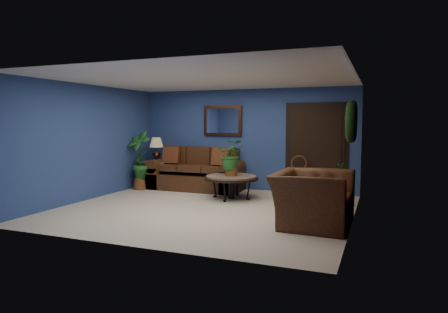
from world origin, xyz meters
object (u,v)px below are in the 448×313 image
at_px(sofa, 197,175).
at_px(coffee_table, 231,178).
at_px(armchair, 313,199).
at_px(end_table, 157,167).
at_px(side_chair, 299,173).
at_px(table_lamp, 156,146).

bearing_deg(sofa, coffee_table, -35.30).
relative_size(sofa, armchair, 1.72).
height_order(end_table, side_chair, side_chair).
xyz_separation_m(sofa, side_chair, (2.56, 0.03, 0.18)).
relative_size(table_lamp, side_chair, 0.64).
height_order(sofa, end_table, sofa).
distance_m(end_table, table_lamp, 0.54).
distance_m(side_chair, armchair, 2.68).
bearing_deg(table_lamp, side_chair, 1.04).
bearing_deg(sofa, end_table, -178.11).
bearing_deg(coffee_table, side_chair, 35.06).
bearing_deg(table_lamp, coffee_table, -19.43).
bearing_deg(table_lamp, sofa, 1.89).
distance_m(end_table, side_chair, 3.72).
bearing_deg(coffee_table, table_lamp, 160.57).
height_order(coffee_table, table_lamp, table_lamp).
distance_m(coffee_table, armchair, 2.63).
xyz_separation_m(end_table, table_lamp, (-0.00, 0.00, 0.54)).
bearing_deg(end_table, sofa, 1.89).
distance_m(coffee_table, side_chair, 1.60).
bearing_deg(armchair, sofa, 54.57).
bearing_deg(side_chair, armchair, -81.56).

